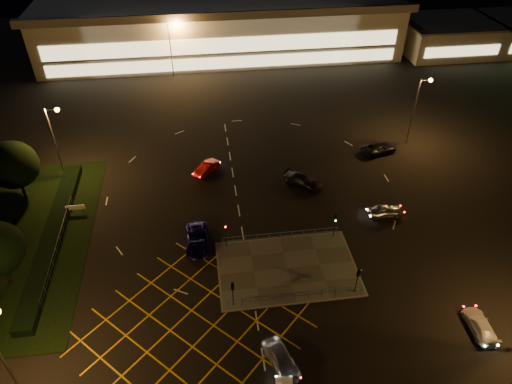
{
  "coord_description": "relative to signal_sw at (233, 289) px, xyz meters",
  "views": [
    {
      "loc": [
        -5.59,
        -33.82,
        35.41
      ],
      "look_at": [
        0.19,
        8.78,
        2.0
      ],
      "focal_mm": 32.0,
      "sensor_mm": 36.0,
      "label": 1
    }
  ],
  "objects": [
    {
      "name": "car_circ_red",
      "position": [
        -1.42,
        22.51,
        -1.68
      ],
      "size": [
        3.86,
        4.04,
        1.37
      ],
      "primitive_type": "imported",
      "rotation": [
        0.0,
        0.0,
        5.54
      ],
      "color": "maroon",
      "rests_on": "ground"
    },
    {
      "name": "supermarket",
      "position": [
        4.0,
        67.95,
        2.95
      ],
      "size": [
        72.0,
        26.5,
        10.5
      ],
      "color": "beige",
      "rests_on": "ground"
    },
    {
      "name": "car_approach_white",
      "position": [
        21.86,
        -5.69,
        -1.73
      ],
      "size": [
        2.02,
        4.48,
        1.27
      ],
      "primitive_type": "imported",
      "rotation": [
        0.0,
        0.0,
        3.09
      ],
      "color": "#B9B9B9",
      "rests_on": "ground"
    },
    {
      "name": "retail_unit_a",
      "position": [
        50.0,
        59.97,
        0.85
      ],
      "size": [
        18.8,
        14.8,
        6.35
      ],
      "color": "beige",
      "rests_on": "ground"
    },
    {
      "name": "signal_nw",
      "position": [
        0.0,
        7.99,
        0.0
      ],
      "size": [
        0.28,
        0.3,
        3.15
      ],
      "color": "black",
      "rests_on": "pedestrian_island"
    },
    {
      "name": "ground",
      "position": [
        4.0,
        5.99,
        -2.37
      ],
      "size": [
        180.0,
        180.0,
        0.0
      ],
      "primitive_type": "plane",
      "color": "black",
      "rests_on": "ground"
    },
    {
      "name": "grass_verge",
      "position": [
        -24.0,
        11.99,
        -2.33
      ],
      "size": [
        18.0,
        30.0,
        0.08
      ],
      "primitive_type": "cube",
      "color": "black",
      "rests_on": "ground"
    },
    {
      "name": "streetlight_far_left",
      "position": [
        -5.56,
        53.99,
        4.2
      ],
      "size": [
        1.78,
        0.56,
        10.03
      ],
      "color": "slate",
      "rests_on": "ground"
    },
    {
      "name": "car_right_silver",
      "position": [
        19.09,
        10.84,
        -1.67
      ],
      "size": [
        4.11,
        1.69,
        1.39
      ],
      "primitive_type": "imported",
      "rotation": [
        0.0,
        0.0,
        1.58
      ],
      "color": "#A9ACB1",
      "rests_on": "ground"
    },
    {
      "name": "tree_c",
      "position": [
        -24.0,
        19.99,
        2.59
      ],
      "size": [
        5.76,
        5.76,
        7.84
      ],
      "color": "black",
      "rests_on": "ground"
    },
    {
      "name": "streetlight_far_right",
      "position": [
        34.44,
        55.99,
        4.2
      ],
      "size": [
        1.78,
        0.56,
        10.03
      ],
      "color": "slate",
      "rests_on": "ground"
    },
    {
      "name": "car_far_dkgrey",
      "position": [
        10.66,
        17.8,
        -1.61
      ],
      "size": [
        5.41,
        4.92,
        1.52
      ],
      "primitive_type": "imported",
      "rotation": [
        0.0,
        0.0,
        0.9
      ],
      "color": "black",
      "rests_on": "ground"
    },
    {
      "name": "car_left_blue",
      "position": [
        -3.1,
        8.85,
        -1.61
      ],
      "size": [
        2.54,
        5.47,
        1.52
      ],
      "primitive_type": "imported",
      "rotation": [
        0.0,
        0.0,
        6.28
      ],
      "color": "#0F0C48",
      "rests_on": "ground"
    },
    {
      "name": "streetlight_nw",
      "position": [
        -19.56,
        23.99,
        4.2
      ],
      "size": [
        1.78,
        0.56,
        10.03
      ],
      "color": "slate",
      "rests_on": "ground"
    },
    {
      "name": "streetlight_ne",
      "position": [
        28.44,
        25.99,
        4.2
      ],
      "size": [
        1.78,
        0.56,
        10.03
      ],
      "color": "slate",
      "rests_on": "ground"
    },
    {
      "name": "car_east_grey",
      "position": [
        23.05,
        24.03,
        -1.64
      ],
      "size": [
        5.65,
        3.69,
        1.44
      ],
      "primitive_type": "imported",
      "rotation": [
        0.0,
        0.0,
        1.84
      ],
      "color": "black",
      "rests_on": "ground"
    },
    {
      "name": "signal_ne",
      "position": [
        12.0,
        7.99,
        0.0
      ],
      "size": [
        0.28,
        0.3,
        3.15
      ],
      "color": "black",
      "rests_on": "pedestrian_island"
    },
    {
      "name": "signal_se",
      "position": [
        12.0,
        0.0,
        0.0
      ],
      "size": [
        0.28,
        0.3,
        3.15
      ],
      "rotation": [
        0.0,
        0.0,
        3.14
      ],
      "color": "black",
      "rests_on": "pedestrian_island"
    },
    {
      "name": "pedestrian_island",
      "position": [
        6.0,
        3.99,
        -2.31
      ],
      "size": [
        14.0,
        9.0,
        0.12
      ],
      "primitive_type": "cube",
      "color": "#4C4944",
      "rests_on": "ground"
    },
    {
      "name": "hedge",
      "position": [
        -19.0,
        11.99,
        -1.87
      ],
      "size": [
        2.0,
        26.0,
        1.0
      ],
      "primitive_type": "cube",
      "color": "black",
      "rests_on": "ground"
    },
    {
      "name": "car_near_silver",
      "position": [
        3.46,
        -6.68,
        -1.59
      ],
      "size": [
        3.2,
        4.94,
        1.56
      ],
      "primitive_type": "imported",
      "rotation": [
        0.0,
        0.0,
        0.32
      ],
      "color": "#A3A6AA",
      "rests_on": "ground"
    },
    {
      "name": "signal_sw",
      "position": [
        0.0,
        0.0,
        0.0
      ],
      "size": [
        0.28,
        0.3,
        3.15
      ],
      "rotation": [
        0.0,
        0.0,
        3.14
      ],
      "color": "black",
      "rests_on": "pedestrian_island"
    }
  ]
}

